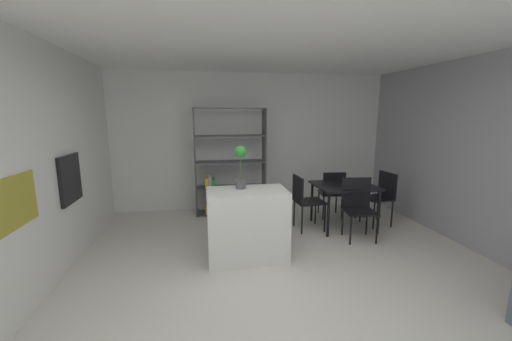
# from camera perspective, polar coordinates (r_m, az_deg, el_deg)

# --- Properties ---
(ground_plane) EXTENTS (8.80, 8.80, 0.00)m
(ground_plane) POSITION_cam_1_polar(r_m,az_deg,el_deg) (3.58, 3.10, -21.77)
(ground_plane) COLOR beige
(ceiling_slab) EXTENTS (6.20, 6.41, 0.06)m
(ceiling_slab) POSITION_cam_1_polar(r_m,az_deg,el_deg) (3.13, 3.66, 25.92)
(ceiling_slab) COLOR white
(ceiling_slab) RESTS_ON ground_plane
(back_partition) EXTENTS (6.20, 0.06, 2.72)m
(back_partition) POSITION_cam_1_polar(r_m,az_deg,el_deg) (6.18, -3.42, 5.44)
(back_partition) COLOR silver
(back_partition) RESTS_ON ground_plane
(cabinet_niche_splashback) EXTENTS (0.01, 1.01, 0.48)m
(cabinet_niche_splashback) POSITION_cam_1_polar(r_m,az_deg,el_deg) (3.34, -39.97, -5.45)
(cabinet_niche_splashback) COLOR #9E932D
(cabinet_niche_splashback) RESTS_ON ground_plane
(built_in_oven) EXTENTS (0.06, 0.56, 0.61)m
(built_in_oven) POSITION_cam_1_polar(r_m,az_deg,el_deg) (4.47, -31.63, -1.33)
(built_in_oven) COLOR black
(built_in_oven) RESTS_ON ground_plane
(kitchen_island) EXTENTS (1.05, 0.61, 0.94)m
(kitchen_island) POSITION_cam_1_polar(r_m,az_deg,el_deg) (4.10, -1.68, -10.09)
(kitchen_island) COLOR silver
(kitchen_island) RESTS_ON ground_plane
(potted_plant_on_island) EXTENTS (0.16, 0.16, 0.57)m
(potted_plant_on_island) POSITION_cam_1_polar(r_m,az_deg,el_deg) (3.99, -2.93, 1.49)
(potted_plant_on_island) COLOR #4C4C51
(potted_plant_on_island) RESTS_ON kitchen_island
(open_bookshelf) EXTENTS (1.34, 0.37, 2.03)m
(open_bookshelf) POSITION_cam_1_polar(r_m,az_deg,el_deg) (5.83, -5.55, 0.38)
(open_bookshelf) COLOR #4C4C51
(open_bookshelf) RESTS_ON ground_plane
(dining_table) EXTENTS (0.98, 0.85, 0.74)m
(dining_table) POSITION_cam_1_polar(r_m,az_deg,el_deg) (5.33, 16.32, -3.46)
(dining_table) COLOR black
(dining_table) RESTS_ON ground_plane
(dining_chair_window_side) EXTENTS (0.46, 0.48, 0.93)m
(dining_chair_window_side) POSITION_cam_1_polar(r_m,az_deg,el_deg) (5.70, 22.61, -3.96)
(dining_chair_window_side) COLOR black
(dining_chair_window_side) RESTS_ON ground_plane
(dining_chair_island_side) EXTENTS (0.48, 0.46, 0.92)m
(dining_chair_island_side) POSITION_cam_1_polar(r_m,az_deg,el_deg) (5.08, 9.05, -5.06)
(dining_chair_island_side) COLOR black
(dining_chair_island_side) RESTS_ON ground_plane
(dining_chair_far) EXTENTS (0.46, 0.48, 0.89)m
(dining_chair_far) POSITION_cam_1_polar(r_m,az_deg,el_deg) (5.76, 14.15, -3.65)
(dining_chair_far) COLOR black
(dining_chair_far) RESTS_ON ground_plane
(dining_chair_near) EXTENTS (0.50, 0.48, 0.94)m
(dining_chair_near) POSITION_cam_1_polar(r_m,az_deg,el_deg) (4.98, 18.64, -5.85)
(dining_chair_near) COLOR black
(dining_chair_near) RESTS_ON ground_plane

